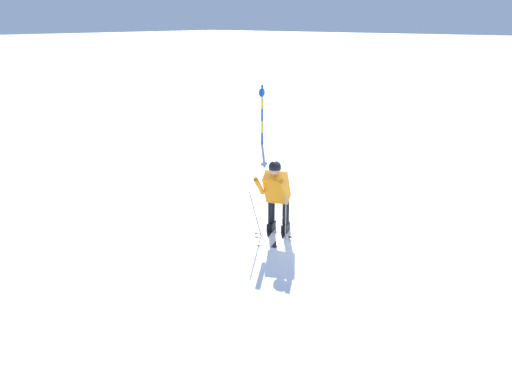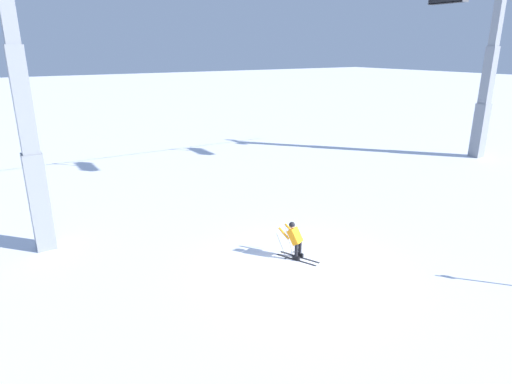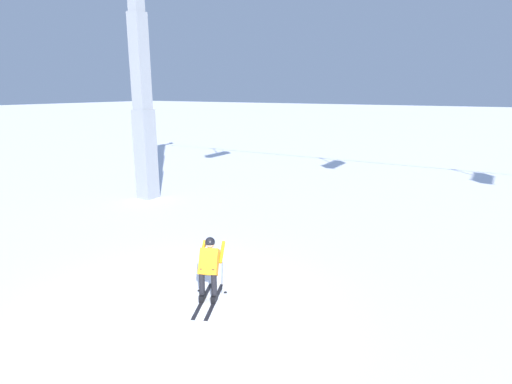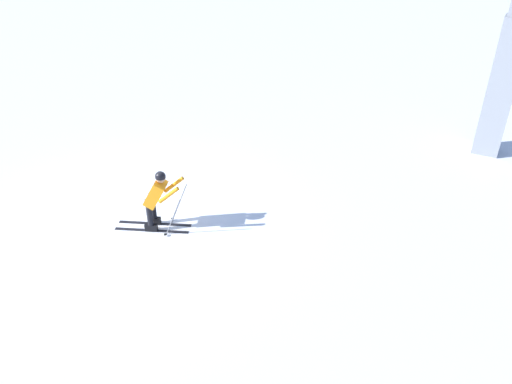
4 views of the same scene
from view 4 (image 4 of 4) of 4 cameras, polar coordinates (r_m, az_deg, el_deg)
ground_plane at (r=11.85m, az=-13.72°, el=-2.22°), size 260.00×260.00×0.00m
skier_carving_main at (r=10.71m, az=-11.78°, el=-0.53°), size 1.13×1.70×1.57m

